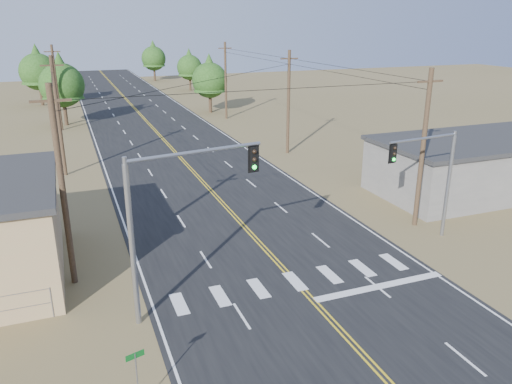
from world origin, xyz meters
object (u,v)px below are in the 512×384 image
signal_mast_left (171,207)px  street_sign (136,371)px  building_right (475,166)px  signal_mast_right (433,170)px

signal_mast_left → street_sign: (-2.54, -5.48, -3.62)m
signal_mast_left → building_right: bearing=9.0°
street_sign → building_right: bearing=10.1°
signal_mast_left → street_sign: 7.04m
signal_mast_right → street_sign: size_ratio=2.94×
building_right → signal_mast_left: size_ratio=1.98×
building_right → street_sign: (-27.75, -14.00, -0.50)m
building_right → signal_mast_left: signal_mast_left is taller
signal_mast_right → street_sign: signal_mast_right is taller
building_right → street_sign: bearing=-153.2°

